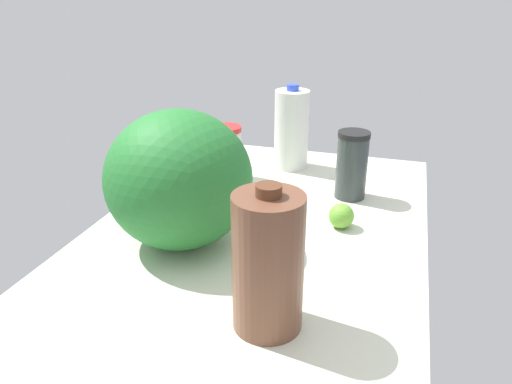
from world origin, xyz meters
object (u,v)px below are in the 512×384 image
object	(u,v)px
watermelon	(179,179)
lemon_by_jug	(197,177)
shaker_bottle	(352,165)
chocolate_milk_jug	(268,263)
tumbler_cup	(226,152)
milk_jug	(291,129)
lime_loose	(341,216)

from	to	relation	value
watermelon	lemon_by_jug	distance (cm)	30.61
shaker_bottle	chocolate_milk_jug	xyz separation A→B (cm)	(-57.55, 6.51, 3.01)
tumbler_cup	watermelon	xyz separation A→B (cm)	(-38.58, -3.79, 7.08)
milk_jug	chocolate_milk_jug	bearing A→B (deg)	-169.52
tumbler_cup	shaker_bottle	bearing A→B (deg)	-95.03
watermelon	lemon_by_jug	size ratio (longest dim) A/B	4.10
lemon_by_jug	watermelon	bearing A→B (deg)	-163.14
shaker_bottle	watermelon	size ratio (longest dim) A/B	0.58
shaker_bottle	milk_jug	size ratio (longest dim) A/B	0.71
milk_jug	tumbler_cup	size ratio (longest dim) A/B	1.64
milk_jug	chocolate_milk_jug	distance (cm)	76.53
shaker_bottle	milk_jug	xyz separation A→B (cm)	(17.70, 20.43, 2.88)
shaker_bottle	lemon_by_jug	size ratio (longest dim) A/B	2.36
shaker_bottle	tumbler_cup	bearing A→B (deg)	84.97
chocolate_milk_jug	milk_jug	bearing A→B (deg)	10.48
shaker_bottle	chocolate_milk_jug	world-z (taller)	chocolate_milk_jug
chocolate_milk_jug	tumbler_cup	xyz separation A→B (cm)	(60.73, 29.65, -4.27)
milk_jug	lemon_by_jug	bearing A→B (deg)	141.90
chocolate_milk_jug	watermelon	bearing A→B (deg)	49.41
chocolate_milk_jug	lemon_by_jug	size ratio (longest dim) A/B	3.37
chocolate_milk_jug	watermelon	distance (cm)	34.16
tumbler_cup	watermelon	size ratio (longest dim) A/B	0.49
shaker_bottle	lime_loose	distance (cm)	19.38
shaker_bottle	lemon_by_jug	bearing A→B (deg)	101.24
milk_jug	tumbler_cup	bearing A→B (deg)	132.72
lime_loose	watermelon	bearing A→B (deg)	117.49
tumbler_cup	lemon_by_jug	bearing A→B (deg)	158.27
chocolate_milk_jug	tumbler_cup	world-z (taller)	chocolate_milk_jug
shaker_bottle	watermelon	distance (cm)	48.32
shaker_bottle	lime_loose	world-z (taller)	shaker_bottle
milk_jug	chocolate_milk_jug	xyz separation A→B (cm)	(-75.25, -13.92, 0.13)
lemon_by_jug	chocolate_milk_jug	bearing A→B (deg)	-145.40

